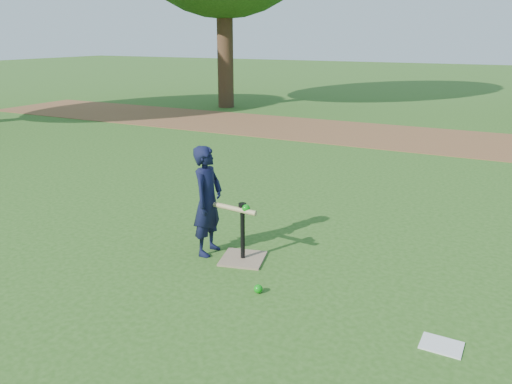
% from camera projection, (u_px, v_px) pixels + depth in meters
% --- Properties ---
extents(ground, '(80.00, 80.00, 0.00)m').
position_uv_depth(ground, '(240.00, 268.00, 4.98)').
color(ground, '#285116').
rests_on(ground, ground).
extents(dirt_strip, '(24.00, 3.00, 0.01)m').
position_uv_depth(dirt_strip, '(398.00, 137.00, 11.35)').
color(dirt_strip, brown).
rests_on(dirt_strip, ground).
extents(child, '(0.31, 0.44, 1.16)m').
position_uv_depth(child, '(208.00, 201.00, 5.16)').
color(child, black).
rests_on(child, ground).
extents(wiffle_ball_ground, '(0.08, 0.08, 0.08)m').
position_uv_depth(wiffle_ball_ground, '(258.00, 289.00, 4.48)').
color(wiffle_ball_ground, '#0C8C10').
rests_on(wiffle_ball_ground, ground).
extents(clipboard, '(0.31, 0.24, 0.01)m').
position_uv_depth(clipboard, '(441.00, 345.00, 3.73)').
color(clipboard, silver).
rests_on(clipboard, ground).
extents(batting_tee, '(0.52, 0.52, 0.61)m').
position_uv_depth(batting_tee, '(243.00, 250.00, 5.13)').
color(batting_tee, '#90755B').
rests_on(batting_tee, ground).
extents(swing_action, '(0.63, 0.13, 0.10)m').
position_uv_depth(swing_action, '(231.00, 208.00, 5.02)').
color(swing_action, tan).
rests_on(swing_action, ground).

